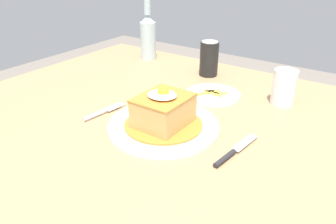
{
  "coord_description": "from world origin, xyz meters",
  "views": [
    {
      "loc": [
        0.37,
        -0.65,
        1.17
      ],
      "look_at": [
        -0.07,
        -0.03,
        0.79
      ],
      "focal_mm": 35.71,
      "sensor_mm": 36.0,
      "label": 1
    }
  ],
  "objects_px": {
    "knife": "(231,154)",
    "side_plate_fries": "(213,94)",
    "drinking_glass": "(284,90)",
    "main_plate": "(164,126)",
    "fork": "(101,112)",
    "soda_can": "(209,59)",
    "beer_bottle_clear_far": "(148,35)"
  },
  "relations": [
    {
      "from": "main_plate",
      "to": "side_plate_fries",
      "type": "bearing_deg",
      "value": 89.25
    },
    {
      "from": "knife",
      "to": "beer_bottle_clear_far",
      "type": "height_order",
      "value": "beer_bottle_clear_far"
    },
    {
      "from": "drinking_glass",
      "to": "side_plate_fries",
      "type": "distance_m",
      "value": 0.21
    },
    {
      "from": "side_plate_fries",
      "to": "soda_can",
      "type": "bearing_deg",
      "value": 123.34
    },
    {
      "from": "knife",
      "to": "drinking_glass",
      "type": "height_order",
      "value": "drinking_glass"
    },
    {
      "from": "soda_can",
      "to": "drinking_glass",
      "type": "height_order",
      "value": "soda_can"
    },
    {
      "from": "fork",
      "to": "knife",
      "type": "relative_size",
      "value": 0.86
    },
    {
      "from": "beer_bottle_clear_far",
      "to": "drinking_glass",
      "type": "relative_size",
      "value": 2.53
    },
    {
      "from": "beer_bottle_clear_far",
      "to": "drinking_glass",
      "type": "bearing_deg",
      "value": -12.02
    },
    {
      "from": "fork",
      "to": "knife",
      "type": "bearing_deg",
      "value": 2.6
    },
    {
      "from": "side_plate_fries",
      "to": "main_plate",
      "type": "bearing_deg",
      "value": -90.75
    },
    {
      "from": "knife",
      "to": "drinking_glass",
      "type": "distance_m",
      "value": 0.35
    },
    {
      "from": "fork",
      "to": "side_plate_fries",
      "type": "relative_size",
      "value": 0.83
    },
    {
      "from": "fork",
      "to": "soda_can",
      "type": "height_order",
      "value": "soda_can"
    },
    {
      "from": "soda_can",
      "to": "beer_bottle_clear_far",
      "type": "bearing_deg",
      "value": 173.48
    },
    {
      "from": "main_plate",
      "to": "knife",
      "type": "xyz_separation_m",
      "value": [
        0.2,
        -0.02,
        -0.0
      ]
    },
    {
      "from": "fork",
      "to": "side_plate_fries",
      "type": "bearing_deg",
      "value": 56.6
    },
    {
      "from": "beer_bottle_clear_far",
      "to": "side_plate_fries",
      "type": "xyz_separation_m",
      "value": [
        0.41,
        -0.19,
        -0.09
      ]
    },
    {
      "from": "drinking_glass",
      "to": "main_plate",
      "type": "bearing_deg",
      "value": -121.24
    },
    {
      "from": "drinking_glass",
      "to": "fork",
      "type": "bearing_deg",
      "value": -137.18
    },
    {
      "from": "drinking_glass",
      "to": "side_plate_fries",
      "type": "relative_size",
      "value": 0.62
    },
    {
      "from": "main_plate",
      "to": "side_plate_fries",
      "type": "relative_size",
      "value": 1.68
    },
    {
      "from": "soda_can",
      "to": "side_plate_fries",
      "type": "distance_m",
      "value": 0.2
    },
    {
      "from": "soda_can",
      "to": "drinking_glass",
      "type": "distance_m",
      "value": 0.32
    },
    {
      "from": "knife",
      "to": "side_plate_fries",
      "type": "height_order",
      "value": "side_plate_fries"
    },
    {
      "from": "knife",
      "to": "beer_bottle_clear_far",
      "type": "xyz_separation_m",
      "value": [
        -0.6,
        0.47,
        0.09
      ]
    },
    {
      "from": "knife",
      "to": "side_plate_fries",
      "type": "relative_size",
      "value": 0.98
    },
    {
      "from": "fork",
      "to": "side_plate_fries",
      "type": "height_order",
      "value": "side_plate_fries"
    },
    {
      "from": "main_plate",
      "to": "knife",
      "type": "bearing_deg",
      "value": -4.65
    },
    {
      "from": "fork",
      "to": "knife",
      "type": "height_order",
      "value": "same"
    },
    {
      "from": "main_plate",
      "to": "soda_can",
      "type": "xyz_separation_m",
      "value": [
        -0.1,
        0.42,
        0.05
      ]
    },
    {
      "from": "fork",
      "to": "drinking_glass",
      "type": "xyz_separation_m",
      "value": [
        0.39,
        0.36,
        0.04
      ]
    }
  ]
}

